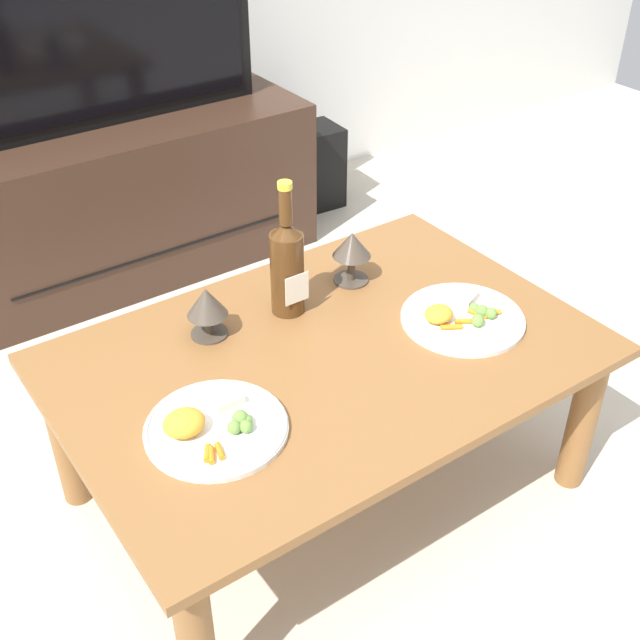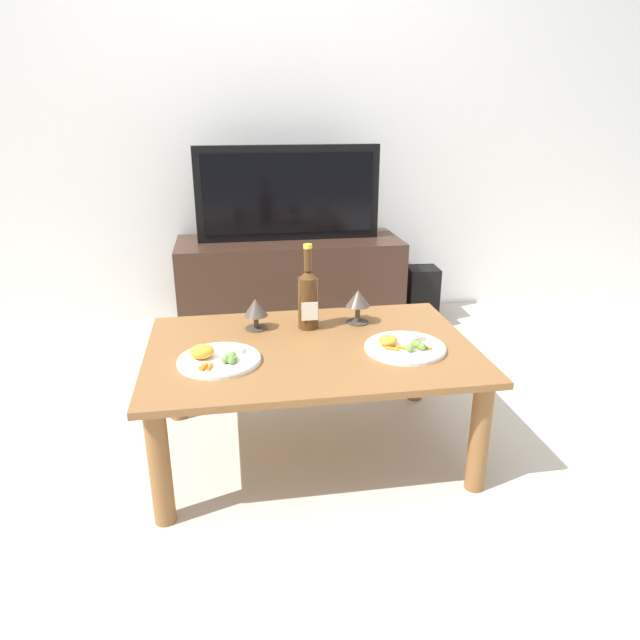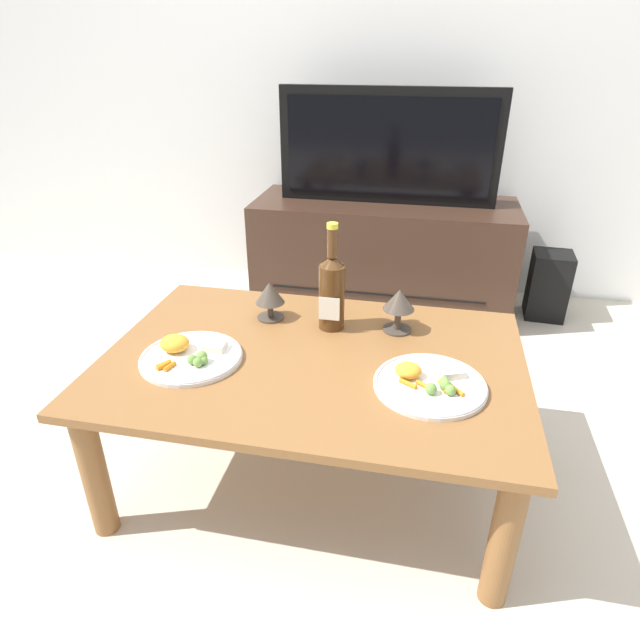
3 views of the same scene
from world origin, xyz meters
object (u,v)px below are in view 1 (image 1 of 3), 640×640
floor_speaker (316,166)px  goblet_left (207,305)px  tv_screen (105,43)px  dinner_plate_left (213,426)px  wine_bottle (287,264)px  dining_table (327,375)px  tv_stand (128,197)px  goblet_right (352,248)px  dinner_plate_right (462,317)px

floor_speaker → goblet_left: 1.61m
tv_screen → dinner_plate_left: tv_screen is taller
tv_screen → wine_bottle: 1.15m
goblet_left → dining_table: bearing=-48.2°
tv_stand → floor_speaker: 0.84m
tv_stand → goblet_left: 1.16m
dining_table → tv_screen: tv_screen is taller
tv_stand → floor_speaker: (0.83, 0.03, -0.11)m
floor_speaker → tv_screen: bearing=-174.5°
goblet_right → tv_stand: bearing=97.8°
wine_bottle → goblet_left: bearing=174.5°
tv_screen → dinner_plate_right: (0.26, -1.40, -0.36)m
tv_screen → dinner_plate_right: bearing=-79.5°
dining_table → dinner_plate_left: (-0.34, -0.09, 0.08)m
floor_speaker → dinner_plate_left: size_ratio=1.16×
goblet_right → dinner_plate_left: size_ratio=0.48×
tv_screen → wine_bottle: (-0.05, -1.12, -0.24)m
floor_speaker → tv_stand: bearing=-174.7°
tv_screen → dinner_plate_left: size_ratio=3.57×
dining_table → tv_stand: bearing=86.8°
tv_screen → goblet_left: bearing=-103.2°
dining_table → goblet_left: (-0.19, 0.21, 0.15)m
goblet_left → goblet_right: (0.41, -0.00, 0.01)m
tv_stand → goblet_right: (0.15, -1.11, 0.26)m
wine_bottle → dinner_plate_right: bearing=-41.4°
goblet_right → wine_bottle: bearing=-174.5°
floor_speaker → wine_bottle: 1.51m
dining_table → goblet_left: 0.32m
floor_speaker → dinner_plate_right: (-0.57, -1.43, 0.28)m
dining_table → floor_speaker: dining_table is taller
wine_bottle → dinner_plate_right: wine_bottle is taller
dining_table → wine_bottle: bearing=84.4°
dinner_plate_left → wine_bottle: bearing=37.6°
goblet_left → wine_bottle: bearing=-5.5°
dinner_plate_right → tv_screen: bearing=100.5°
dining_table → wine_bottle: (0.02, 0.19, 0.20)m
floor_speaker → goblet_right: goblet_right is taller
wine_bottle → dinner_plate_right: size_ratio=1.15×
floor_speaker → goblet_left: (-1.09, -1.13, 0.36)m
tv_stand → dinner_plate_left: bearing=-106.3°
tv_stand → dinner_plate_right: size_ratio=4.35×
tv_screen → dinner_plate_left: bearing=-106.4°
tv_stand → wine_bottle: bearing=-92.7°
goblet_right → dinner_plate_right: (0.11, -0.30, -0.08)m
goblet_left → goblet_right: 0.41m
tv_stand → dinner_plate_left: size_ratio=4.44×
tv_stand → goblet_right: size_ratio=9.21×
goblet_left → floor_speaker: bearing=46.2°
tv_screen → dinner_plate_right: 1.47m
tv_screen → wine_bottle: size_ratio=3.04×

